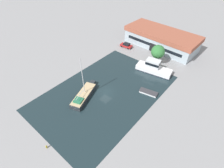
# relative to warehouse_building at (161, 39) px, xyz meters

# --- Properties ---
(ground_plane) EXTENTS (440.00, 440.00, 0.00)m
(ground_plane) POSITION_rel_warehouse_building_xyz_m (1.24, -31.04, -2.84)
(ground_plane) COLOR gray
(water_canal) EXTENTS (23.32, 35.95, 0.01)m
(water_canal) POSITION_rel_warehouse_building_xyz_m (1.24, -31.04, -2.84)
(water_canal) COLOR #19282D
(water_canal) RESTS_ON ground
(warehouse_building) EXTENTS (25.76, 11.72, 5.62)m
(warehouse_building) POSITION_rel_warehouse_building_xyz_m (0.00, 0.00, 0.00)
(warehouse_building) COLOR #99A8B2
(warehouse_building) RESTS_ON ground
(quay_tree_near_building) EXTENTS (4.06, 4.06, 6.44)m
(quay_tree_near_building) POSITION_rel_warehouse_building_xyz_m (4.69, -11.31, 1.56)
(quay_tree_near_building) COLOR brown
(quay_tree_near_building) RESTS_ON ground
(parked_car) EXTENTS (4.40, 2.33, 1.59)m
(parked_car) POSITION_rel_warehouse_building_xyz_m (-8.76, -8.74, -2.04)
(parked_car) COLOR maroon
(parked_car) RESTS_ON ground
(sailboat_moored) EXTENTS (5.64, 10.32, 11.17)m
(sailboat_moored) POSITION_rel_warehouse_building_xyz_m (-1.58, -35.77, -2.14)
(sailboat_moored) COLOR #23282D
(sailboat_moored) RESTS_ON water_canal
(motor_cruiser) EXTENTS (10.74, 5.13, 3.94)m
(motor_cruiser) POSITION_rel_warehouse_building_xyz_m (6.05, -15.35, -1.42)
(motor_cruiser) COLOR white
(motor_cruiser) RESTS_ON water_canal
(small_dinghy) EXTENTS (4.88, 2.68, 0.54)m
(small_dinghy) POSITION_rel_warehouse_building_xyz_m (9.92, -24.16, -2.56)
(small_dinghy) COLOR white
(small_dinghy) RESTS_ON water_canal
(mooring_bollard) EXTENTS (0.31, 0.31, 0.72)m
(mooring_bollard) POSITION_rel_warehouse_building_xyz_m (3.12, -49.77, -2.46)
(mooring_bollard) COLOR olive
(mooring_bollard) RESTS_ON ground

